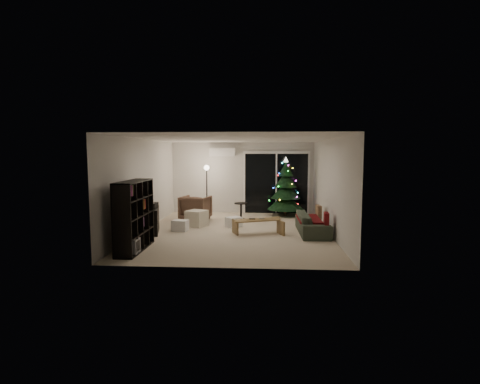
% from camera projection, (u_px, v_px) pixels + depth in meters
% --- Properties ---
extents(room, '(6.50, 7.51, 2.60)m').
position_uv_depth(room, '(254.00, 189.00, 11.51)').
color(room, beige).
rests_on(room, ground).
extents(bookshelf, '(0.67, 1.58, 1.53)m').
position_uv_depth(bookshelf, '(126.00, 216.00, 8.16)').
color(bookshelf, black).
rests_on(bookshelf, floor).
extents(media_cabinet, '(0.64, 1.13, 0.67)m').
position_uv_depth(media_cabinet, '(151.00, 221.00, 9.96)').
color(media_cabinet, black).
rests_on(media_cabinet, floor).
extents(stereo, '(0.34, 0.40, 0.14)m').
position_uv_depth(stereo, '(150.00, 206.00, 9.92)').
color(stereo, black).
rests_on(stereo, media_cabinet).
extents(armchair, '(0.99, 1.01, 0.78)m').
position_uv_depth(armchair, '(196.00, 208.00, 11.84)').
color(armchair, brown).
rests_on(armchair, floor).
extents(ottoman, '(0.68, 0.68, 0.46)m').
position_uv_depth(ottoman, '(197.00, 218.00, 10.88)').
color(ottoman, silver).
rests_on(ottoman, floor).
extents(cardboard_box_a, '(0.45, 0.37, 0.29)m').
position_uv_depth(cardboard_box_a, '(180.00, 225.00, 10.24)').
color(cardboard_box_a, white).
rests_on(cardboard_box_a, floor).
extents(cardboard_box_b, '(0.52, 0.50, 0.29)m').
position_uv_depth(cardboard_box_b, '(234.00, 222.00, 10.77)').
color(cardboard_box_b, white).
rests_on(cardboard_box_b, floor).
extents(side_table, '(0.56, 0.56, 0.54)m').
position_uv_depth(side_table, '(241.00, 211.00, 11.97)').
color(side_table, black).
rests_on(side_table, floor).
extents(floor_lamp, '(0.27, 0.27, 1.66)m').
position_uv_depth(floor_lamp, '(207.00, 192.00, 12.52)').
color(floor_lamp, black).
rests_on(floor_lamp, floor).
extents(sofa, '(0.75, 1.86, 0.54)m').
position_uv_depth(sofa, '(312.00, 223.00, 9.89)').
color(sofa, '#3D4638').
rests_on(sofa, floor).
extents(sofa_throw, '(0.58, 1.33, 0.04)m').
position_uv_depth(sofa_throw, '(309.00, 219.00, 9.89)').
color(sofa_throw, '#4E050A').
rests_on(sofa_throw, sofa).
extents(cushion_a, '(0.14, 0.36, 0.35)m').
position_uv_depth(cushion_a, '(319.00, 212.00, 10.50)').
color(cushion_a, '#7C6349').
rests_on(cushion_a, sofa).
extents(cushion_b, '(0.13, 0.36, 0.35)m').
position_uv_depth(cushion_b, '(326.00, 220.00, 9.21)').
color(cushion_b, '#4E050A').
rests_on(cushion_b, sofa).
extents(coffee_table, '(1.33, 0.88, 0.40)m').
position_uv_depth(coffee_table, '(258.00, 227.00, 9.80)').
color(coffee_table, brown).
rests_on(coffee_table, floor).
extents(remote_a, '(0.16, 0.05, 0.02)m').
position_uv_depth(remote_a, '(252.00, 219.00, 9.79)').
color(remote_a, black).
rests_on(remote_a, coffee_table).
extents(remote_b, '(0.15, 0.09, 0.02)m').
position_uv_depth(remote_b, '(262.00, 219.00, 9.82)').
color(remote_b, slate).
rests_on(remote_b, coffee_table).
extents(christmas_tree, '(1.64, 1.64, 1.99)m').
position_uv_depth(christmas_tree, '(286.00, 187.00, 12.62)').
color(christmas_tree, '#17401E').
rests_on(christmas_tree, floor).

